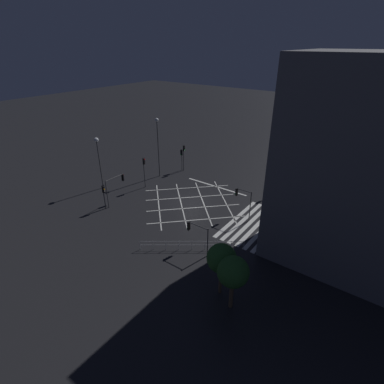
{
  "coord_description": "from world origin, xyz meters",
  "views": [
    {
      "loc": [
        -28.04,
        -20.67,
        19.1
      ],
      "look_at": [
        0.0,
        0.0,
        1.54
      ],
      "focal_mm": 28.0,
      "sensor_mm": 36.0,
      "label": 1
    }
  ],
  "objects_px": {
    "traffic_light_nw_cross": "(104,192)",
    "street_tree_near": "(222,259)",
    "traffic_light_sw_cross": "(196,231)",
    "street_lamp_west": "(158,136)",
    "street_tree_far": "(233,272)",
    "traffic_light_ne_main": "(181,156)",
    "traffic_light_se_main": "(275,179)",
    "street_lamp_east": "(98,150)",
    "traffic_light_nw_main": "(116,183)",
    "traffic_light_ne_cross": "(184,153)",
    "traffic_light_median_south": "(242,197)",
    "traffic_light_median_north": "(144,167)"
  },
  "relations": [
    {
      "from": "traffic_light_nw_main",
      "to": "traffic_light_se_main",
      "type": "xyz_separation_m",
      "value": [
        14.08,
        -15.63,
        -0.31
      ]
    },
    {
      "from": "traffic_light_nw_main",
      "to": "street_lamp_west",
      "type": "relative_size",
      "value": 0.42
    },
    {
      "from": "street_lamp_west",
      "to": "street_tree_near",
      "type": "relative_size",
      "value": 1.9
    },
    {
      "from": "street_tree_far",
      "to": "traffic_light_se_main",
      "type": "bearing_deg",
      "value": 13.74
    },
    {
      "from": "street_tree_far",
      "to": "traffic_light_ne_main",
      "type": "bearing_deg",
      "value": 45.96
    },
    {
      "from": "traffic_light_se_main",
      "to": "street_lamp_east",
      "type": "relative_size",
      "value": 0.47
    },
    {
      "from": "traffic_light_ne_main",
      "to": "traffic_light_se_main",
      "type": "bearing_deg",
      "value": 91.2
    },
    {
      "from": "traffic_light_sw_cross",
      "to": "street_tree_far",
      "type": "relative_size",
      "value": 0.67
    },
    {
      "from": "traffic_light_median_south",
      "to": "street_lamp_west",
      "type": "height_order",
      "value": "street_lamp_west"
    },
    {
      "from": "traffic_light_sw_cross",
      "to": "traffic_light_se_main",
      "type": "bearing_deg",
      "value": -95.06
    },
    {
      "from": "street_lamp_east",
      "to": "street_tree_far",
      "type": "relative_size",
      "value": 1.55
    },
    {
      "from": "traffic_light_ne_cross",
      "to": "traffic_light_median_south",
      "type": "relative_size",
      "value": 1.12
    },
    {
      "from": "traffic_light_sw_cross",
      "to": "street_lamp_west",
      "type": "height_order",
      "value": "street_lamp_west"
    },
    {
      "from": "traffic_light_ne_main",
      "to": "traffic_light_sw_cross",
      "type": "height_order",
      "value": "traffic_light_ne_main"
    },
    {
      "from": "traffic_light_ne_main",
      "to": "traffic_light_ne_cross",
      "type": "height_order",
      "value": "traffic_light_ne_cross"
    },
    {
      "from": "traffic_light_nw_main",
      "to": "street_tree_near",
      "type": "xyz_separation_m",
      "value": [
        -5.54,
        -19.12,
        0.73
      ]
    },
    {
      "from": "traffic_light_nw_cross",
      "to": "street_tree_near",
      "type": "distance_m",
      "value": 19.54
    },
    {
      "from": "traffic_light_se_main",
      "to": "street_lamp_west",
      "type": "relative_size",
      "value": 0.39
    },
    {
      "from": "traffic_light_ne_main",
      "to": "traffic_light_nw_cross",
      "type": "height_order",
      "value": "traffic_light_ne_main"
    },
    {
      "from": "traffic_light_ne_cross",
      "to": "traffic_light_sw_cross",
      "type": "bearing_deg",
      "value": -49.05
    },
    {
      "from": "traffic_light_median_north",
      "to": "traffic_light_se_main",
      "type": "distance_m",
      "value": 18.18
    },
    {
      "from": "street_tree_near",
      "to": "traffic_light_ne_cross",
      "type": "bearing_deg",
      "value": 44.19
    },
    {
      "from": "traffic_light_sw_cross",
      "to": "street_lamp_west",
      "type": "relative_size",
      "value": 0.36
    },
    {
      "from": "traffic_light_se_main",
      "to": "street_tree_far",
      "type": "height_order",
      "value": "street_tree_far"
    },
    {
      "from": "traffic_light_median_north",
      "to": "traffic_light_nw_main",
      "type": "relative_size",
      "value": 1.19
    },
    {
      "from": "traffic_light_sw_cross",
      "to": "street_tree_near",
      "type": "bearing_deg",
      "value": 145.8
    },
    {
      "from": "traffic_light_nw_cross",
      "to": "street_tree_near",
      "type": "bearing_deg",
      "value": -10.48
    },
    {
      "from": "street_tree_near",
      "to": "traffic_light_nw_main",
      "type": "bearing_deg",
      "value": 73.85
    },
    {
      "from": "street_tree_far",
      "to": "traffic_light_nw_main",
      "type": "bearing_deg",
      "value": 72.89
    },
    {
      "from": "traffic_light_nw_cross",
      "to": "traffic_light_nw_main",
      "type": "height_order",
      "value": "traffic_light_nw_main"
    },
    {
      "from": "traffic_light_ne_main",
      "to": "traffic_light_se_main",
      "type": "height_order",
      "value": "traffic_light_ne_main"
    },
    {
      "from": "traffic_light_sw_cross",
      "to": "traffic_light_se_main",
      "type": "relative_size",
      "value": 0.92
    },
    {
      "from": "traffic_light_se_main",
      "to": "street_lamp_east",
      "type": "xyz_separation_m",
      "value": [
        -12.34,
        20.91,
        3.27
      ]
    },
    {
      "from": "traffic_light_nw_cross",
      "to": "traffic_light_se_main",
      "type": "xyz_separation_m",
      "value": [
        16.07,
        -15.69,
        0.21
      ]
    },
    {
      "from": "traffic_light_median_south",
      "to": "street_tree_far",
      "type": "bearing_deg",
      "value": 114.72
    },
    {
      "from": "traffic_light_ne_main",
      "to": "street_tree_near",
      "type": "xyz_separation_m",
      "value": [
        -19.28,
        -19.28,
        1.0
      ]
    },
    {
      "from": "traffic_light_ne_main",
      "to": "street_tree_far",
      "type": "xyz_separation_m",
      "value": [
        -20.1,
        -20.78,
        0.98
      ]
    },
    {
      "from": "traffic_light_sw_cross",
      "to": "street_tree_far",
      "type": "height_order",
      "value": "street_tree_far"
    },
    {
      "from": "traffic_light_nw_cross",
      "to": "street_tree_far",
      "type": "xyz_separation_m",
      "value": [
        -4.36,
        -20.68,
        1.21
      ]
    },
    {
      "from": "traffic_light_nw_main",
      "to": "street_tree_far",
      "type": "xyz_separation_m",
      "value": [
        -6.35,
        -20.63,
        0.7
      ]
    },
    {
      "from": "street_tree_near",
      "to": "traffic_light_ne_main",
      "type": "bearing_deg",
      "value": 44.99
    },
    {
      "from": "traffic_light_median_south",
      "to": "street_tree_far",
      "type": "relative_size",
      "value": 0.81
    },
    {
      "from": "traffic_light_ne_main",
      "to": "traffic_light_sw_cross",
      "type": "xyz_separation_m",
      "value": [
        -15.94,
        -14.35,
        -0.18
      ]
    },
    {
      "from": "traffic_light_ne_main",
      "to": "street_lamp_west",
      "type": "relative_size",
      "value": 0.39
    },
    {
      "from": "traffic_light_nw_cross",
      "to": "street_tree_near",
      "type": "relative_size",
      "value": 0.68
    },
    {
      "from": "street_tree_near",
      "to": "traffic_light_median_north",
      "type": "bearing_deg",
      "value": 60.43
    },
    {
      "from": "traffic_light_median_north",
      "to": "street_tree_far",
      "type": "bearing_deg",
      "value": -29.48
    },
    {
      "from": "traffic_light_ne_cross",
      "to": "traffic_light_nw_main",
      "type": "xyz_separation_m",
      "value": [
        -13.88,
        0.24,
        -0.25
      ]
    },
    {
      "from": "street_tree_near",
      "to": "street_lamp_east",
      "type": "bearing_deg",
      "value": 73.39
    },
    {
      "from": "traffic_light_ne_main",
      "to": "traffic_light_median_south",
      "type": "bearing_deg",
      "value": 63.17
    }
  ]
}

